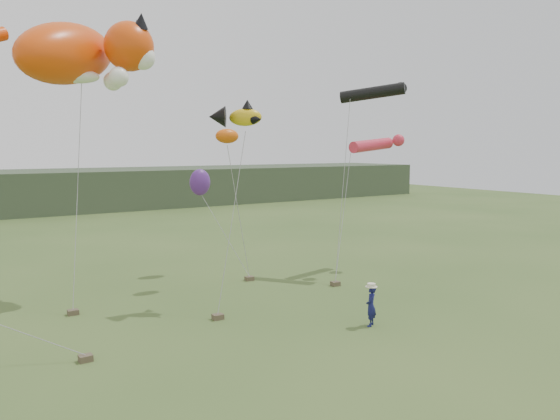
{
  "coord_description": "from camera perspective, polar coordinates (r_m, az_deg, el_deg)",
  "views": [
    {
      "loc": [
        -10.62,
        -14.03,
        6.29
      ],
      "look_at": [
        0.42,
        3.0,
        3.97
      ],
      "focal_mm": 35.0,
      "sensor_mm": 36.0,
      "label": 1
    }
  ],
  "objects": [
    {
      "name": "cat_kite",
      "position": [
        24.87,
        -20.13,
        15.15
      ],
      "size": [
        7.32,
        5.68,
        3.47
      ],
      "color": "#E34409",
      "rests_on": "ground"
    },
    {
      "name": "tube_kites",
      "position": [
        28.52,
        10.11,
        9.43
      ],
      "size": [
        3.55,
        2.89,
        3.56
      ],
      "color": "black",
      "rests_on": "ground"
    },
    {
      "name": "fish_kite",
      "position": [
        21.87,
        -4.71,
        9.72
      ],
      "size": [
        2.31,
        1.52,
        1.11
      ],
      "color": "gold",
      "rests_on": "ground"
    },
    {
      "name": "sandbag_anchors",
      "position": [
        22.09,
        -7.83,
        -9.83
      ],
      "size": [
        12.2,
        6.28,
        0.2
      ],
      "color": "brown",
      "rests_on": "ground"
    },
    {
      "name": "ground",
      "position": [
        18.68,
        4.03,
        -13.17
      ],
      "size": [
        120.0,
        120.0,
        0.0
      ],
      "primitive_type": "plane",
      "color": "#385123",
      "rests_on": "ground"
    },
    {
      "name": "misc_kites",
      "position": [
        26.67,
        -7.53,
        4.32
      ],
      "size": [
        1.16,
        3.56,
        3.23
      ],
      "color": "#DC580C",
      "rests_on": "ground"
    },
    {
      "name": "festival_attendant",
      "position": [
        19.84,
        9.49,
        -9.86
      ],
      "size": [
        0.63,
        0.6,
        1.45
      ],
      "primitive_type": "imported",
      "rotation": [
        0.0,
        0.0,
        3.78
      ],
      "color": "#15174F",
      "rests_on": "ground"
    },
    {
      "name": "headland",
      "position": [
        59.35,
        -25.61,
        1.65
      ],
      "size": [
        90.0,
        13.0,
        4.0
      ],
      "color": "#2D3D28",
      "rests_on": "ground"
    }
  ]
}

